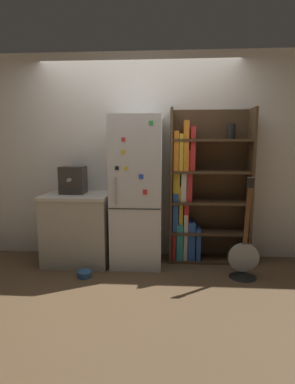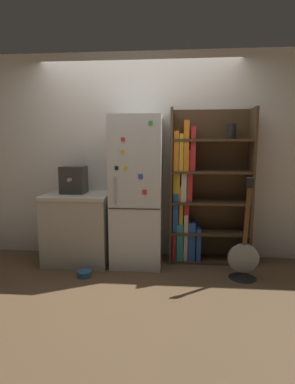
{
  "view_description": "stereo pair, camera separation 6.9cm",
  "coord_description": "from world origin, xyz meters",
  "px_view_note": "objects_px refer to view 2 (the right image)",
  "views": [
    {
      "loc": [
        0.36,
        -3.41,
        1.44
      ],
      "look_at": [
        0.13,
        0.15,
        0.9
      ],
      "focal_mm": 28.0,
      "sensor_mm": 36.0,
      "label": 1
    },
    {
      "loc": [
        0.43,
        -3.41,
        1.44
      ],
      "look_at": [
        0.13,
        0.15,
        0.9
      ],
      "focal_mm": 28.0,
      "sensor_mm": 36.0,
      "label": 2
    }
  ],
  "objects_px": {
    "espresso_machine": "(74,180)",
    "guitar": "(243,264)",
    "refrigerator": "(137,192)",
    "pet_bowl": "(84,273)",
    "bookshelf": "(198,193)"
  },
  "relations": [
    {
      "from": "guitar",
      "to": "pet_bowl",
      "type": "xyz_separation_m",
      "value": [
        -1.76,
        -0.1,
        -0.13
      ]
    },
    {
      "from": "bookshelf",
      "to": "guitar",
      "type": "distance_m",
      "value": 0.99
    },
    {
      "from": "guitar",
      "to": "bookshelf",
      "type": "bearing_deg",
      "value": 132.02
    },
    {
      "from": "bookshelf",
      "to": "pet_bowl",
      "type": "distance_m",
      "value": 1.65
    },
    {
      "from": "bookshelf",
      "to": "refrigerator",
      "type": "bearing_deg",
      "value": -167.6
    },
    {
      "from": "espresso_machine",
      "to": "bookshelf",
      "type": "bearing_deg",
      "value": 4.19
    },
    {
      "from": "bookshelf",
      "to": "espresso_machine",
      "type": "height_order",
      "value": "bookshelf"
    },
    {
      "from": "bookshelf",
      "to": "espresso_machine",
      "type": "bearing_deg",
      "value": -175.81
    },
    {
      "from": "guitar",
      "to": "pet_bowl",
      "type": "relative_size",
      "value": 6.84
    },
    {
      "from": "espresso_machine",
      "to": "guitar",
      "type": "distance_m",
      "value": 2.23
    },
    {
      "from": "bookshelf",
      "to": "guitar",
      "type": "bearing_deg",
      "value": -47.98
    },
    {
      "from": "refrigerator",
      "to": "pet_bowl",
      "type": "bearing_deg",
      "value": -140.04
    },
    {
      "from": "refrigerator",
      "to": "pet_bowl",
      "type": "height_order",
      "value": "refrigerator"
    },
    {
      "from": "espresso_machine",
      "to": "guitar",
      "type": "bearing_deg",
      "value": -11.43
    },
    {
      "from": "refrigerator",
      "to": "guitar",
      "type": "xyz_separation_m",
      "value": [
        1.21,
        -0.36,
        -0.73
      ]
    }
  ]
}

